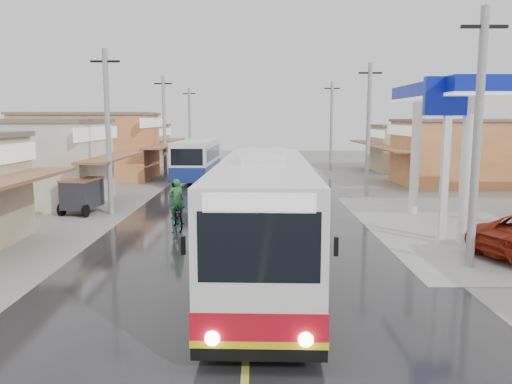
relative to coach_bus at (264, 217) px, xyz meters
The scene contains 10 objects.
ground 2.06m from the coach_bus, 116.21° to the left, with size 120.00×120.00×0.00m, color slate.
road 15.99m from the coach_bus, 91.56° to the left, with size 12.00×90.00×0.02m, color black.
centre_line 15.99m from the coach_bus, 91.56° to the left, with size 0.15×90.00×0.01m, color #D8CC4C.
shopfronts_left 23.24m from the coach_bus, 125.43° to the left, with size 11.00×44.00×5.20m, color #9D866B, non-canonical shape.
utility_poles_left 18.53m from the coach_bus, 113.77° to the left, with size 1.60×50.00×8.00m, color gray, non-canonical shape.
utility_poles_right 17.28m from the coach_bus, 67.54° to the left, with size 1.60×36.00×8.00m, color gray, non-canonical shape.
coach_bus is the anchor object (origin of this frame).
second_bus 23.71m from the coach_bus, 101.40° to the left, with size 2.83×9.34×3.07m.
cyclist 7.48m from the coach_bus, 119.18° to the left, with size 1.34×2.15×2.19m.
tricycle_near 13.43m from the coach_bus, 131.65° to the left, with size 1.81×2.49×1.77m.
Camera 1 is at (0.20, -15.38, 4.67)m, focal length 35.00 mm.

